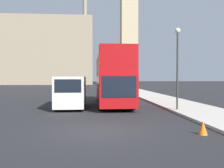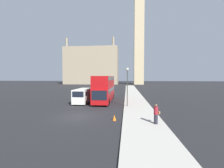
# 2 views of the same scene
# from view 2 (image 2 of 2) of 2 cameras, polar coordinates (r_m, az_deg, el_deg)

# --- Properties ---
(ground_plane) EXTENTS (300.00, 300.00, 0.00)m
(ground_plane) POSITION_cam_2_polar(r_m,az_deg,el_deg) (17.20, -13.07, -11.91)
(ground_plane) COLOR black
(sidewalk_strip) EXTENTS (3.84, 120.00, 0.15)m
(sidewalk_strip) POSITION_cam_2_polar(r_m,az_deg,el_deg) (16.39, 11.10, -12.35)
(sidewalk_strip) COLOR #ADA89E
(sidewalk_strip) RESTS_ON ground_plane
(clock_tower) EXTENTS (5.96, 6.13, 70.27)m
(clock_tower) POSITION_cam_2_polar(r_m,az_deg,el_deg) (95.76, 10.28, 21.90)
(clock_tower) COLOR tan
(clock_tower) RESTS_ON ground_plane
(building_block_distant) EXTENTS (32.70, 10.55, 27.42)m
(building_block_distant) POSITION_cam_2_polar(r_m,az_deg,el_deg) (93.90, -7.82, 6.86)
(building_block_distant) COLOR gray
(building_block_distant) RESTS_ON ground_plane
(red_double_decker_bus) EXTENTS (2.57, 10.24, 4.47)m
(red_double_decker_bus) POSITION_cam_2_polar(r_m,az_deg,el_deg) (26.30, -2.90, -1.35)
(red_double_decker_bus) COLOR #A80F11
(red_double_decker_bus) RESTS_ON ground_plane
(white_van) EXTENTS (2.07, 5.50, 2.35)m
(white_van) POSITION_cam_2_polar(r_m,az_deg,el_deg) (25.28, -10.96, -4.30)
(white_van) COLOR silver
(white_van) RESTS_ON ground_plane
(pedestrian) EXTENTS (0.55, 0.39, 1.75)m
(pedestrian) POSITION_cam_2_polar(r_m,az_deg,el_deg) (14.06, 16.42, -10.94)
(pedestrian) COLOR #23232D
(pedestrian) RESTS_ON sidewalk_strip
(street_lamp) EXTENTS (0.36, 0.36, 5.46)m
(street_lamp) POSITION_cam_2_polar(r_m,az_deg,el_deg) (21.37, 5.86, 1.18)
(street_lamp) COLOR #2D332D
(street_lamp) RESTS_ON sidewalk_strip
(traffic_cone) EXTENTS (0.36, 0.36, 0.55)m
(traffic_cone) POSITION_cam_2_polar(r_m,az_deg,el_deg) (15.22, 0.89, -12.69)
(traffic_cone) COLOR orange
(traffic_cone) RESTS_ON ground_plane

